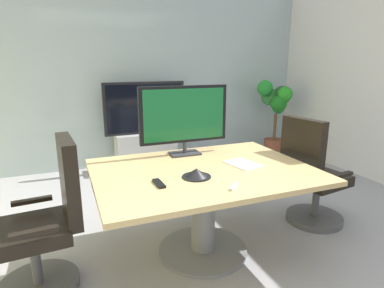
# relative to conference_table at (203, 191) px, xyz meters

# --- Properties ---
(ground_plane) EXTENTS (7.08, 7.08, 0.00)m
(ground_plane) POSITION_rel_conference_table_xyz_m (-0.13, -0.15, -0.56)
(ground_plane) COLOR #99999E
(wall_back_glass_partition) EXTENTS (6.08, 0.10, 2.84)m
(wall_back_glass_partition) POSITION_rel_conference_table_xyz_m (-0.13, 2.75, 0.86)
(wall_back_glass_partition) COLOR #9EB2B7
(wall_back_glass_partition) RESTS_ON ground
(conference_table) EXTENTS (1.74, 1.28, 0.75)m
(conference_table) POSITION_rel_conference_table_xyz_m (0.00, 0.00, 0.00)
(conference_table) COLOR tan
(conference_table) RESTS_ON ground
(office_chair_left) EXTENTS (0.61, 0.59, 1.09)m
(office_chair_left) POSITION_rel_conference_table_xyz_m (-1.19, 0.00, -0.10)
(office_chair_left) COLOR #4C4C51
(office_chair_left) RESTS_ON ground
(office_chair_right) EXTENTS (0.63, 0.61, 1.09)m
(office_chair_right) POSITION_rel_conference_table_xyz_m (1.19, 0.07, -0.10)
(office_chair_right) COLOR #4C4C51
(office_chair_right) RESTS_ON ground
(tv_monitor) EXTENTS (0.84, 0.18, 0.64)m
(tv_monitor) POSITION_rel_conference_table_xyz_m (0.01, 0.47, 0.55)
(tv_monitor) COLOR #333338
(tv_monitor) RESTS_ON conference_table
(wall_display_unit) EXTENTS (1.20, 0.36, 1.31)m
(wall_display_unit) POSITION_rel_conference_table_xyz_m (0.11, 2.40, -0.12)
(wall_display_unit) COLOR #B7BABC
(wall_display_unit) RESTS_ON ground
(potted_plant) EXTENTS (0.62, 0.56, 1.30)m
(potted_plant) POSITION_rel_conference_table_xyz_m (2.30, 2.21, 0.25)
(potted_plant) COLOR brown
(potted_plant) RESTS_ON ground
(conference_phone) EXTENTS (0.22, 0.22, 0.07)m
(conference_phone) POSITION_rel_conference_table_xyz_m (-0.12, -0.15, 0.22)
(conference_phone) COLOR black
(conference_phone) RESTS_ON conference_table
(remote_control) EXTENTS (0.06, 0.17, 0.02)m
(remote_control) POSITION_rel_conference_table_xyz_m (-0.43, -0.20, 0.20)
(remote_control) COLOR black
(remote_control) RESTS_ON conference_table
(whiteboard_marker) EXTENTS (0.11, 0.11, 0.02)m
(whiteboard_marker) POSITION_rel_conference_table_xyz_m (0.03, -0.45, 0.20)
(whiteboard_marker) COLOR silver
(whiteboard_marker) RESTS_ON conference_table
(paper_notepad) EXTENTS (0.27, 0.34, 0.01)m
(paper_notepad) POSITION_rel_conference_table_xyz_m (0.36, -0.01, 0.19)
(paper_notepad) COLOR white
(paper_notepad) RESTS_ON conference_table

